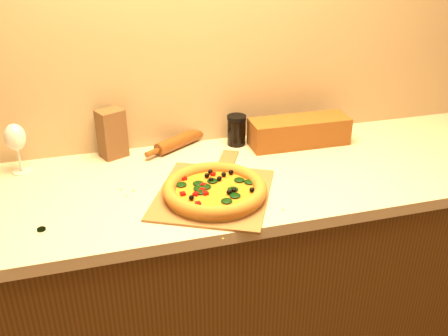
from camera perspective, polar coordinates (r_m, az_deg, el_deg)
cabinet at (r=2.00m, az=-0.88°, el=-13.08°), size 2.80×0.65×0.86m
countertop at (r=1.75m, az=-0.99°, el=-1.70°), size 2.84×0.68×0.04m
pizza_peel at (r=1.64m, az=-1.12°, el=-2.71°), size 0.50×0.57×0.01m
pizza at (r=1.60m, az=-1.06°, el=-2.53°), size 0.33×0.33×0.05m
bottle_cap at (r=1.55m, az=-20.15°, el=-6.59°), size 0.03×0.03×0.01m
pepper_grinder at (r=2.02m, az=10.64°, el=3.88°), size 0.05×0.05×0.10m
rolling_pin at (r=1.98m, az=-4.78°, el=3.21°), size 0.33×0.22×0.05m
bread_bag at (r=2.00m, az=8.58°, el=4.14°), size 0.39×0.13×0.11m
wine_glass at (r=1.87m, az=-22.75°, el=3.12°), size 0.07×0.07×0.18m
paper_bag at (r=1.90m, az=-12.69°, el=3.86°), size 0.11×0.10×0.18m
dark_jar at (r=1.97m, az=1.43°, el=4.36°), size 0.08×0.08×0.12m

